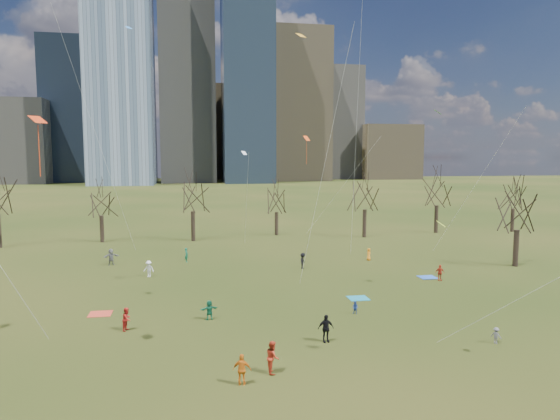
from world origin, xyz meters
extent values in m
plane|color=black|center=(0.00, 0.00, 0.00)|extent=(500.00, 500.00, 0.00)
cube|color=slate|center=(-35.00, 190.00, 59.00)|extent=(26.00, 26.00, 118.00)
cube|color=slate|center=(-8.00, 205.00, 47.50)|extent=(24.00, 24.00, 95.00)
cube|color=#384C66|center=(18.00, 195.00, 52.50)|extent=(22.00, 22.00, 105.00)
cube|color=#726347|center=(45.00, 215.00, 36.00)|extent=(28.00, 28.00, 72.00)
cube|color=#384C66|center=(-60.00, 220.00, 32.50)|extent=(25.00, 25.00, 65.00)
cube|color=slate|center=(70.00, 230.00, 29.00)|extent=(22.00, 22.00, 58.00)
cube|color=#726347|center=(5.00, 240.00, 24.00)|extent=(30.00, 30.00, 48.00)
cube|color=slate|center=(-85.00, 210.00, 18.00)|extent=(35.00, 30.00, 36.00)
cube|color=#726347|center=(95.00, 225.00, 14.00)|extent=(30.00, 28.00, 28.00)
cylinder|color=black|center=(-19.00, 41.00, 1.80)|extent=(0.52, 0.52, 3.60)
cylinder|color=black|center=(-7.00, 40.00, 2.02)|extent=(0.54, 0.54, 4.05)
cylinder|color=black|center=(5.00, 43.00, 1.69)|extent=(0.51, 0.51, 3.38)
cylinder|color=black|center=(17.00, 39.00, 1.98)|extent=(0.54, 0.54, 3.96)
cylinder|color=black|center=(29.00, 41.00, 2.07)|extent=(0.54, 0.54, 4.14)
cylinder|color=black|center=(41.00, 40.00, 1.75)|extent=(0.52, 0.52, 3.51)
cylinder|color=black|center=(26.00, 18.00, 1.91)|extent=(0.53, 0.53, 3.83)
cube|color=teal|center=(5.94, 9.43, 0.01)|extent=(1.60, 1.50, 0.03)
cube|color=blue|center=(14.71, 15.02, 0.01)|extent=(1.60, 1.50, 0.03)
cube|color=red|center=(-13.79, 8.84, 0.01)|extent=(1.60, 1.50, 0.03)
imported|color=#B7301A|center=(-3.08, -3.11, 0.86)|extent=(0.67, 0.85, 1.72)
imported|color=slate|center=(10.99, -1.41, 0.51)|extent=(0.68, 0.76, 1.02)
imported|color=orange|center=(-4.81, -4.24, 0.79)|extent=(1.00, 0.62, 1.59)
imported|color=#176947|center=(-6.05, 6.21, 0.69)|extent=(1.35, 0.77, 1.39)
imported|color=#23429A|center=(4.40, 5.60, 0.47)|extent=(0.58, 0.58, 0.94)
imported|color=white|center=(-11.25, 19.87, 0.78)|extent=(1.15, 0.90, 1.56)
imported|color=#B42B19|center=(15.24, 13.69, 0.74)|extent=(0.90, 0.45, 1.48)
imported|color=slate|center=(-15.59, 25.96, 0.87)|extent=(1.69, 1.10, 1.74)
imported|color=orange|center=(11.97, 23.48, 0.68)|extent=(0.64, 0.78, 1.36)
imported|color=#1A7556|center=(-7.79, 26.10, 0.78)|extent=(0.50, 0.64, 1.55)
imported|color=#B21E19|center=(-11.44, 4.96, 0.76)|extent=(0.79, 0.89, 1.53)
imported|color=black|center=(3.91, 20.72, 0.81)|extent=(1.02, 1.21, 1.62)
imported|color=black|center=(0.84, 0.67, 0.86)|extent=(1.04, 0.50, 1.73)
plane|color=red|center=(-15.00, 0.27, 13.27)|extent=(1.28, 1.27, 0.42)
cylinder|color=red|center=(-15.00, 0.27, 11.64)|extent=(0.04, 0.04, 2.70)
plane|color=gold|center=(1.18, 9.70, 20.42)|extent=(1.06, 1.00, 0.43)
cylinder|color=silver|center=(2.55, 7.51, 10.91)|extent=(2.76, 4.41, 19.02)
cylinder|color=silver|center=(8.81, 18.89, 15.29)|extent=(0.48, 4.03, 27.78)
plane|color=green|center=(18.21, 20.84, 15.99)|extent=(1.09, 1.16, 0.53)
cylinder|color=silver|center=(20.49, 16.90, 8.70)|extent=(4.58, 7.88, 14.60)
plane|color=#3487DF|center=(-13.18, 26.80, 24.58)|extent=(1.01, 0.98, 0.36)
cylinder|color=silver|center=(-15.97, 23.00, 12.99)|extent=(5.61, 7.63, 23.19)
plane|color=#EE4C14|center=(7.46, 34.52, 13.72)|extent=(1.19, 1.07, 0.67)
cylinder|color=silver|center=(10.70, 30.01, 7.56)|extent=(6.51, 9.04, 12.33)
cylinder|color=#EE4C14|center=(7.46, 34.52, 11.93)|extent=(0.04, 0.04, 3.00)
plane|color=#D6F827|center=(5.73, -4.00, 7.83)|extent=(0.66, 0.70, 0.32)
cylinder|color=silver|center=(7.80, -7.48, 4.62)|extent=(4.17, 6.98, 6.44)
plane|color=white|center=(-1.11, 29.30, 11.80)|extent=(0.87, 0.80, 0.44)
cylinder|color=silver|center=(-1.22, 25.92, 6.60)|extent=(0.24, 6.78, 10.41)
camera|label=1|loc=(-7.12, -28.00, 11.30)|focal=32.00mm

